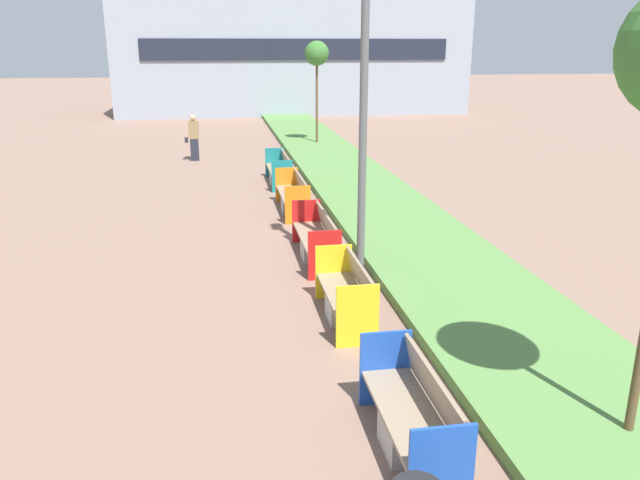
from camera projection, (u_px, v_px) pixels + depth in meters
planter_grass_strip at (439, 263)px, 12.11m from camera, size 2.80×120.00×0.18m
building_backdrop at (291, 55)px, 39.62m from camera, size 21.39×7.05×7.06m
bench_blue_frame at (412, 421)px, 6.54m from camera, size 0.65×1.96×0.94m
bench_yellow_frame at (347, 298)px, 9.71m from camera, size 0.65×1.88×0.94m
bench_red_frame at (317, 241)px, 12.50m from camera, size 0.65×2.40×0.94m
bench_orange_frame at (293, 198)px, 16.05m from camera, size 0.65×2.38×0.94m
bench_teal_frame at (280, 172)px, 19.30m from camera, size 0.65×2.35×0.94m
street_lamp_post at (364, 65)px, 10.39m from camera, size 0.24×0.44×6.86m
sapling_tree_far at (317, 55)px, 25.55m from camera, size 1.00×1.00×4.31m
pedestrian_walking at (194, 137)px, 23.09m from camera, size 0.53×0.24×1.69m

